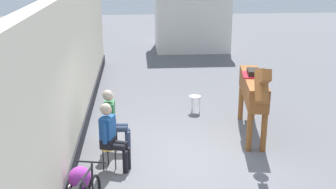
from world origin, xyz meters
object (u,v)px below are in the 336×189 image
(saddled_horse_center, at_px, (254,89))
(flower_planter_near, at_px, (80,183))
(seated_visitor_far, at_px, (113,117))
(seated_visitor_near, at_px, (111,133))
(spare_stool_white, at_px, (195,98))

(saddled_horse_center, height_order, flower_planter_near, saddled_horse_center)
(flower_planter_near, bearing_deg, seated_visitor_far, 76.50)
(seated_visitor_near, distance_m, seated_visitor_far, 0.87)
(seated_visitor_far, bearing_deg, flower_planter_near, -103.50)
(seated_visitor_near, xyz_separation_m, flower_planter_near, (-0.49, -1.13, -0.44))
(seated_visitor_far, bearing_deg, seated_visitor_near, -89.48)
(seated_visitor_far, distance_m, spare_stool_white, 3.09)
(seated_visitor_near, distance_m, flower_planter_near, 1.31)
(seated_visitor_near, xyz_separation_m, spare_stool_white, (2.10, 3.10, -0.38))
(seated_visitor_near, relative_size, flower_planter_near, 2.17)
(seated_visitor_far, height_order, spare_stool_white, seated_visitor_far)
(saddled_horse_center, bearing_deg, seated_visitor_far, -170.25)
(flower_planter_near, height_order, spare_stool_white, flower_planter_near)
(saddled_horse_center, relative_size, spare_stool_white, 6.49)
(seated_visitor_far, height_order, saddled_horse_center, saddled_horse_center)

